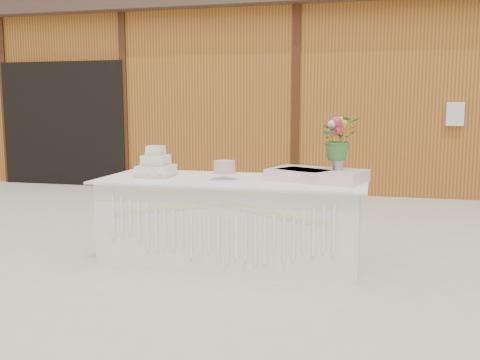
% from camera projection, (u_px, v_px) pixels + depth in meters
% --- Properties ---
extents(ground, '(80.00, 80.00, 0.00)m').
position_uv_depth(ground, '(232.00, 262.00, 4.93)').
color(ground, beige).
rests_on(ground, ground).
extents(barn, '(12.60, 4.60, 3.30)m').
position_uv_depth(barn, '(310.00, 93.00, 10.46)').
color(barn, '#A76223').
rests_on(barn, ground).
extents(cake_table, '(2.40, 1.00, 0.77)m').
position_uv_depth(cake_table, '(232.00, 221.00, 4.87)').
color(cake_table, white).
rests_on(cake_table, ground).
extents(wedding_cake, '(0.33, 0.33, 0.29)m').
position_uv_depth(wedding_cake, '(156.00, 166.00, 4.98)').
color(wedding_cake, white).
rests_on(wedding_cake, cake_table).
extents(pink_cake_stand, '(0.24, 0.24, 0.17)m').
position_uv_depth(pink_cake_stand, '(224.00, 169.00, 4.73)').
color(pink_cake_stand, white).
rests_on(pink_cake_stand, cake_table).
extents(satin_runner, '(0.91, 0.68, 0.10)m').
position_uv_depth(satin_runner, '(317.00, 175.00, 4.70)').
color(satin_runner, beige).
rests_on(satin_runner, cake_table).
extents(flower_vase, '(0.10, 0.10, 0.13)m').
position_uv_depth(flower_vase, '(338.00, 162.00, 4.64)').
color(flower_vase, '#A2A2A7').
rests_on(flower_vase, satin_runner).
extents(bouquet, '(0.45, 0.43, 0.38)m').
position_uv_depth(bouquet, '(339.00, 133.00, 4.61)').
color(bouquet, '#3A6B2A').
rests_on(bouquet, flower_vase).
extents(loose_flowers, '(0.27, 0.39, 0.02)m').
position_uv_depth(loose_flowers, '(136.00, 173.00, 5.18)').
color(loose_flowers, pink).
rests_on(loose_flowers, cake_table).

